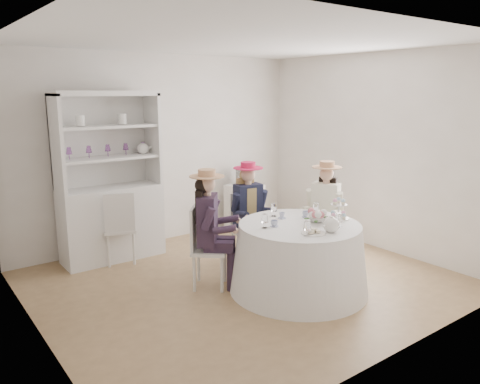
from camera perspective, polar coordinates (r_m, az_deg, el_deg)
ground at (r=5.59m, az=0.62°, el=-10.76°), size 4.50×4.50×0.00m
ceiling at (r=5.17m, az=0.70°, el=17.97°), size 4.50×4.50×0.00m
wall_back at (r=6.89m, az=-9.53°, el=5.12°), size 4.50×0.00×4.50m
wall_front at (r=3.85m, az=19.05°, el=-0.93°), size 4.50×0.00×4.50m
wall_left at (r=4.26m, az=-24.14°, el=-0.11°), size 0.00×4.50×4.50m
wall_right at (r=6.80m, az=15.94°, el=4.73°), size 0.00×4.50×4.50m
tea_table at (r=5.26m, az=7.18°, el=-7.92°), size 1.53×1.53×0.77m
hutch at (r=6.32m, az=-15.51°, el=-1.07°), size 1.45×0.88×2.19m
side_table at (r=7.45m, az=0.55°, el=-1.88°), size 0.55×0.55×0.73m
hatbox at (r=7.35m, az=0.56°, el=1.95°), size 0.37×0.37×0.28m
guest_left at (r=5.19m, az=-3.73°, el=-3.66°), size 0.58×0.57×1.35m
guest_mid at (r=5.91m, az=1.07°, el=-1.84°), size 0.49×0.51×1.32m
guest_right at (r=6.06m, az=10.31°, el=-1.71°), size 0.56×0.51×1.32m
spare_chair at (r=6.14m, az=-14.47°, el=-3.99°), size 0.50×0.50×0.95m
teacup_a at (r=5.00m, az=4.20°, el=-3.90°), size 0.09×0.09×0.06m
teacup_b at (r=5.33m, az=5.13°, el=-2.91°), size 0.08×0.08×0.06m
teacup_c at (r=5.41m, az=8.02°, el=-2.74°), size 0.09×0.09×0.06m
flower_bowl at (r=5.24m, az=9.36°, el=-3.34°), size 0.23×0.23×0.05m
flower_arrangement at (r=5.17m, az=9.45°, el=-2.74°), size 0.21×0.21×0.08m
table_teapot at (r=4.89m, az=11.08°, el=-3.95°), size 0.23×0.17×0.18m
sandwich_plate at (r=4.81m, az=8.92°, el=-4.88°), size 0.24×0.24×0.05m
cupcake_stand at (r=5.40m, az=11.92°, el=-2.34°), size 0.25×0.25×0.23m
stemware_set at (r=5.12m, az=7.32°, el=-3.08°), size 0.87×0.84×0.15m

